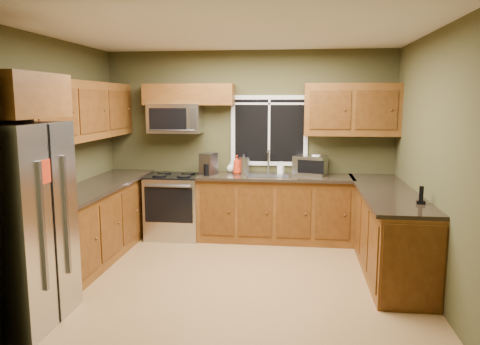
% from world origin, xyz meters
% --- Properties ---
extents(floor, '(4.20, 4.20, 0.00)m').
position_xyz_m(floor, '(0.00, 0.00, 0.00)').
color(floor, olive).
rests_on(floor, ground).
extents(ceiling, '(4.20, 4.20, 0.00)m').
position_xyz_m(ceiling, '(0.00, 0.00, 2.70)').
color(ceiling, white).
rests_on(ceiling, back_wall).
extents(back_wall, '(4.20, 0.00, 4.20)m').
position_xyz_m(back_wall, '(0.00, 1.80, 1.35)').
color(back_wall, '#403E22').
rests_on(back_wall, ground).
extents(front_wall, '(4.20, 0.00, 4.20)m').
position_xyz_m(front_wall, '(0.00, -1.80, 1.35)').
color(front_wall, '#403E22').
rests_on(front_wall, ground).
extents(left_wall, '(0.00, 3.60, 3.60)m').
position_xyz_m(left_wall, '(-2.10, 0.00, 1.35)').
color(left_wall, '#403E22').
rests_on(left_wall, ground).
extents(right_wall, '(0.00, 3.60, 3.60)m').
position_xyz_m(right_wall, '(2.10, 0.00, 1.35)').
color(right_wall, '#403E22').
rests_on(right_wall, ground).
extents(window, '(1.12, 0.03, 1.02)m').
position_xyz_m(window, '(0.30, 1.78, 1.55)').
color(window, white).
rests_on(window, back_wall).
extents(base_cabinets_left, '(0.60, 2.65, 0.90)m').
position_xyz_m(base_cabinets_left, '(-1.80, 0.48, 0.45)').
color(base_cabinets_left, brown).
rests_on(base_cabinets_left, ground).
extents(countertop_left, '(0.65, 2.65, 0.04)m').
position_xyz_m(countertop_left, '(-1.78, 0.48, 0.92)').
color(countertop_left, black).
rests_on(countertop_left, base_cabinets_left).
extents(base_cabinets_back, '(2.17, 0.60, 0.90)m').
position_xyz_m(base_cabinets_back, '(0.42, 1.50, 0.45)').
color(base_cabinets_back, brown).
rests_on(base_cabinets_back, ground).
extents(countertop_back, '(2.17, 0.65, 0.04)m').
position_xyz_m(countertop_back, '(0.42, 1.48, 0.92)').
color(countertop_back, black).
rests_on(countertop_back, base_cabinets_back).
extents(base_cabinets_peninsula, '(0.60, 2.52, 0.90)m').
position_xyz_m(base_cabinets_peninsula, '(1.80, 0.54, 0.45)').
color(base_cabinets_peninsula, brown).
rests_on(base_cabinets_peninsula, ground).
extents(countertop_peninsula, '(0.65, 2.50, 0.04)m').
position_xyz_m(countertop_peninsula, '(1.78, 0.55, 0.92)').
color(countertop_peninsula, black).
rests_on(countertop_peninsula, base_cabinets_peninsula).
extents(upper_cabinets_left, '(0.33, 2.65, 0.72)m').
position_xyz_m(upper_cabinets_left, '(-1.94, 0.48, 1.86)').
color(upper_cabinets_left, brown).
rests_on(upper_cabinets_left, left_wall).
extents(upper_cabinets_back_left, '(1.30, 0.33, 0.30)m').
position_xyz_m(upper_cabinets_back_left, '(-0.85, 1.64, 2.07)').
color(upper_cabinets_back_left, brown).
rests_on(upper_cabinets_back_left, back_wall).
extents(upper_cabinets_back_right, '(1.30, 0.33, 0.72)m').
position_xyz_m(upper_cabinets_back_right, '(1.45, 1.64, 1.86)').
color(upper_cabinets_back_right, brown).
rests_on(upper_cabinets_back_right, back_wall).
extents(upper_cabinet_over_fridge, '(0.72, 0.90, 0.38)m').
position_xyz_m(upper_cabinet_over_fridge, '(-1.74, -1.30, 2.03)').
color(upper_cabinet_over_fridge, brown).
rests_on(upper_cabinet_over_fridge, left_wall).
extents(refrigerator, '(0.74, 0.90, 1.80)m').
position_xyz_m(refrigerator, '(-1.74, -1.30, 0.90)').
color(refrigerator, '#B7B7BC').
rests_on(refrigerator, ground).
extents(range, '(0.76, 0.69, 0.94)m').
position_xyz_m(range, '(-1.05, 1.47, 0.47)').
color(range, '#B7B7BC').
rests_on(range, ground).
extents(microwave, '(0.76, 0.41, 0.42)m').
position_xyz_m(microwave, '(-1.05, 1.61, 1.73)').
color(microwave, '#B7B7BC').
rests_on(microwave, back_wall).
extents(sink, '(0.60, 0.42, 0.36)m').
position_xyz_m(sink, '(0.30, 1.49, 0.95)').
color(sink, slate).
rests_on(sink, countertop_back).
extents(toaster_oven, '(0.51, 0.45, 0.27)m').
position_xyz_m(toaster_oven, '(0.90, 1.62, 1.08)').
color(toaster_oven, '#B7B7BC').
rests_on(toaster_oven, countertop_back).
extents(coffee_maker, '(0.25, 0.29, 0.31)m').
position_xyz_m(coffee_maker, '(-0.54, 1.44, 1.08)').
color(coffee_maker, slate).
rests_on(coffee_maker, countertop_back).
extents(kettle, '(0.21, 0.21, 0.29)m').
position_xyz_m(kettle, '(-0.05, 1.63, 1.07)').
color(kettle, '#B7B7BC').
rests_on(kettle, countertop_back).
extents(paper_towel_roll, '(0.16, 0.16, 0.32)m').
position_xyz_m(paper_towel_roll, '(0.98, 1.60, 1.08)').
color(paper_towel_roll, white).
rests_on(paper_towel_roll, countertop_back).
extents(soap_bottle_a, '(0.14, 0.14, 0.27)m').
position_xyz_m(soap_bottle_a, '(-0.15, 1.57, 1.07)').
color(soap_bottle_a, red).
rests_on(soap_bottle_a, countertop_back).
extents(soap_bottle_b, '(0.10, 0.11, 0.18)m').
position_xyz_m(soap_bottle_b, '(0.48, 1.66, 1.03)').
color(soap_bottle_b, white).
rests_on(soap_bottle_b, countertop_back).
extents(soap_bottle_c, '(0.17, 0.17, 0.16)m').
position_xyz_m(soap_bottle_c, '(-0.25, 1.70, 1.02)').
color(soap_bottle_c, white).
rests_on(soap_bottle_c, countertop_back).
extents(cordless_phone, '(0.09, 0.09, 0.18)m').
position_xyz_m(cordless_phone, '(1.98, -0.15, 1.00)').
color(cordless_phone, black).
rests_on(cordless_phone, countertop_peninsula).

